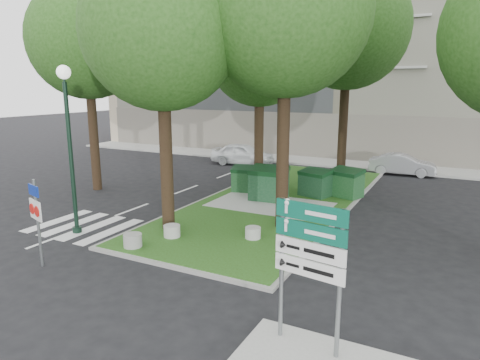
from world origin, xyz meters
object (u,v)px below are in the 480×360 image
Objects in this scene: tree_median_mid at (262,42)px; traffic_sign_pole at (37,211)px; dumpster_a at (246,179)px; bollard_right at (253,233)px; bollard_left at (133,240)px; litter_bin at (350,190)px; tree_median_far at (351,15)px; dumpster_b at (269,184)px; bollard_mid at (172,231)px; tree_median_near_left at (164,14)px; tree_street_left at (88,29)px; dumpster_c at (315,183)px; dumpster_d at (346,183)px; street_lamp at (69,130)px; car_silver at (402,164)px; directional_sign at (310,253)px; car_white at (243,154)px.

traffic_sign_pole is (-1.99, -10.70, -5.34)m from tree_median_mid.
dumpster_a is 6.51m from bollard_right.
litter_bin is (4.60, 9.35, 0.11)m from bollard_left.
bollard_left is 0.23× the size of traffic_sign_pole.
tree_median_far is 9.16m from dumpster_a.
bollard_mid is at bearing -104.65° from dumpster_b.
tree_median_near_left is 0.96× the size of tree_street_left.
dumpster_c is 11.91m from traffic_sign_pole.
litter_bin is (4.11, 0.79, -6.54)m from tree_median_mid.
dumpster_c is at bearing -3.52° from dumpster_a.
tree_median_far reaches higher than bollard_mid.
dumpster_d is at bearing 39.41° from dumpster_c.
street_lamp is (-3.43, -0.93, 3.29)m from bollard_mid.
tree_median_mid is 4.59m from tree_median_far.
dumpster_a is 2.41× the size of litter_bin.
dumpster_d is 7.15m from car_silver.
tree_median_far is 4.16× the size of directional_sign.
tree_median_mid reaches higher than car_silver.
tree_median_far reaches higher than dumpster_d.
street_lamp reaches higher than dumpster_a.
street_lamp is at bearing -51.42° from tree_street_left.
dumpster_b is at bearing -151.13° from car_white.
directional_sign is (5.04, -9.67, 1.18)m from dumpster_b.
bollard_left is 0.20× the size of directional_sign.
directional_sign reaches higher than dumpster_c.
directional_sign is at bearing 178.99° from car_silver.
car_white is at bearing 145.92° from litter_bin.
tree_street_left is at bearing -174.68° from dumpster_a.
dumpster_c is at bearing 89.12° from bollard_right.
dumpster_a is at bearing -156.92° from car_white.
tree_median_near_left is 6.53m from tree_median_mid.
bollard_mid is at bearing -116.80° from litter_bin.
dumpster_d is at bearing -129.87° from car_white.
traffic_sign_pole reaches higher than car_white.
tree_street_left is 14.19m from litter_bin.
dumpster_b is at bearing 107.60° from bollard_right.
bollard_left is 10.42m from litter_bin.
dumpster_c is (10.13, 3.23, -6.93)m from tree_street_left.
dumpster_b is 3.61m from dumpster_d.
tree_street_left is at bearing 128.58° from street_lamp.
tree_median_mid reaches higher than traffic_sign_pole.
dumpster_c is at bearing -159.54° from litter_bin.
tree_median_far is at bearing -119.88° from car_white.
street_lamp is at bearing -124.94° from dumpster_a.
street_lamp reaches higher than car_white.
street_lamp is 10.00m from directional_sign.
tree_median_near_left reaches higher than street_lamp.
tree_median_mid is 9.47m from street_lamp.
tree_median_near_left is 0.88× the size of tree_median_far.
tree_street_left is 12.69m from dumpster_c.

